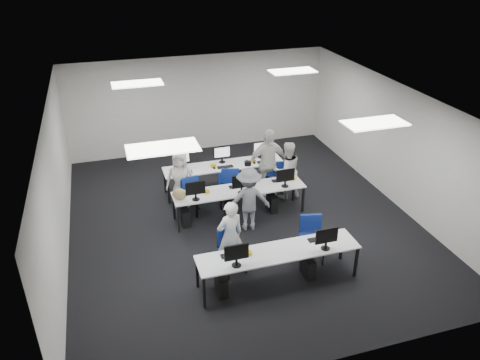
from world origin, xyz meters
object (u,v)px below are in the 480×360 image
object	(u,v)px
chair_2	(189,203)
chair_0	(232,258)
student_2	(181,179)
chair_3	(227,196)
student_3	(267,164)
photographer	(249,199)
desk_mid	(239,191)
chair_7	(273,181)
chair_1	(311,246)
chair_5	(188,197)
chair_6	(231,188)
desk_front	(279,253)
chair_4	(277,188)
student_0	(230,236)
student_1	(287,170)

from	to	relation	value
chair_2	chair_0	bearing A→B (deg)	-65.47
student_2	chair_3	bearing A→B (deg)	6.56
chair_0	student_3	xyz separation A→B (m)	(1.75, 2.74, 0.64)
photographer	desk_mid	bearing A→B (deg)	-77.61
chair_7	chair_1	bearing A→B (deg)	-85.63
desk_mid	chair_5	xyz separation A→B (m)	(-1.11, 0.77, -0.39)
chair_0	chair_6	distance (m)	2.99
desk_front	chair_0	world-z (taller)	chair_0
chair_7	desk_front	bearing A→B (deg)	-99.68
chair_7	photographer	xyz separation A→B (m)	(-1.17, -1.49, 0.46)
chair_4	chair_0	bearing A→B (deg)	-123.94
desk_mid	student_3	distance (m)	1.26
desk_front	chair_0	size ratio (longest dim) A/B	3.47
chair_0	student_3	distance (m)	3.32
chair_6	student_2	world-z (taller)	student_2
student_0	student_3	xyz separation A→B (m)	(1.75, 2.63, 0.16)
chair_1	chair_5	bearing A→B (deg)	138.51
chair_4	chair_6	bearing A→B (deg)	170.27
photographer	chair_1	bearing A→B (deg)	129.52
chair_3	desk_mid	bearing A→B (deg)	-68.40
chair_6	student_2	size ratio (longest dim) A/B	0.63
desk_mid	chair_6	size ratio (longest dim) A/B	3.36
desk_mid	student_2	xyz separation A→B (m)	(-1.25, 0.88, 0.08)
chair_6	chair_1	bearing A→B (deg)	-56.45
chair_1	student_3	size ratio (longest dim) A/B	0.52
desk_mid	chair_6	xyz separation A→B (m)	(0.03, 0.89, -0.38)
chair_6	chair_7	bearing A→B (deg)	16.39
student_1	photographer	world-z (taller)	photographer
student_3	chair_4	bearing A→B (deg)	-32.94
chair_0	student_2	bearing A→B (deg)	85.87
desk_front	chair_3	bearing A→B (deg)	92.63
chair_0	chair_2	distance (m)	2.51
student_1	student_3	size ratio (longest dim) A/B	0.83
desk_mid	student_1	world-z (taller)	student_1
desk_front	chair_7	xyz separation A→B (m)	(1.22, 3.49, -0.37)
chair_5	student_2	xyz separation A→B (m)	(-0.14, 0.11, 0.46)
chair_3	student_3	world-z (taller)	student_3
chair_7	student_3	world-z (taller)	student_3
student_3	photographer	world-z (taller)	student_3
desk_mid	student_2	world-z (taller)	student_2
chair_6	chair_7	distance (m)	1.18
chair_2	student_1	size ratio (longest dim) A/B	0.58
desk_front	desk_mid	distance (m)	2.60
chair_3	chair_7	size ratio (longest dim) A/B	0.86
chair_2	chair_6	world-z (taller)	chair_6
chair_4	student_2	bearing A→B (deg)	177.11
chair_0	chair_1	world-z (taller)	chair_1
chair_0	student_1	size ratio (longest dim) A/B	0.60
chair_4	photographer	bearing A→B (deg)	-130.60
desk_front	student_3	bearing A→B (deg)	73.63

